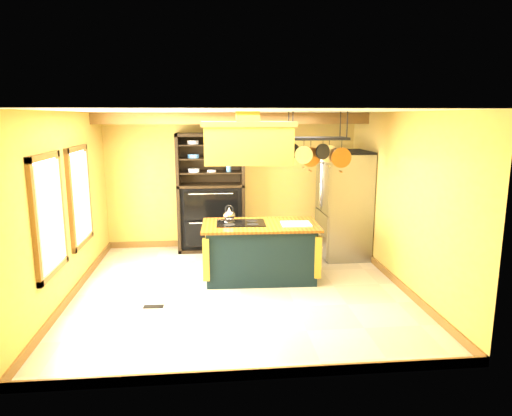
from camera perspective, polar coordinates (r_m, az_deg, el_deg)
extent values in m
plane|color=beige|center=(7.18, -2.00, -10.09)|extent=(5.00, 5.00, 0.00)
plane|color=white|center=(6.68, -2.17, 12.00)|extent=(5.00, 5.00, 0.00)
cube|color=gold|center=(9.27, -3.04, 3.45)|extent=(5.00, 0.02, 2.70)
cube|color=gold|center=(4.38, -0.05, -5.57)|extent=(5.00, 0.02, 2.70)
cube|color=gold|center=(7.11, -22.64, 0.15)|extent=(0.02, 5.00, 2.70)
cube|color=gold|center=(7.38, 17.67, 0.89)|extent=(0.02, 5.00, 2.70)
cube|color=brown|center=(8.38, -2.87, 11.12)|extent=(5.00, 0.15, 0.20)
cube|color=brown|center=(6.34, -24.48, -0.81)|extent=(0.06, 1.06, 1.56)
cube|color=white|center=(6.33, -24.26, -0.80)|extent=(0.02, 0.85, 1.34)
cube|color=brown|center=(7.66, -21.17, 1.39)|extent=(0.06, 1.06, 1.56)
cube|color=white|center=(7.65, -20.99, 1.40)|extent=(0.02, 0.85, 1.34)
cube|color=black|center=(7.50, 0.52, -5.56)|extent=(1.75, 0.99, 0.88)
cube|color=brown|center=(7.38, 0.52, -2.14)|extent=(1.90, 1.10, 0.04)
cube|color=black|center=(7.41, -1.91, -1.89)|extent=(0.80, 0.56, 0.01)
ellipsoid|color=silver|center=(7.51, -3.38, -0.92)|extent=(0.20, 0.20, 0.16)
cube|color=white|center=(7.36, 5.02, -1.99)|extent=(0.48, 0.38, 0.02)
cube|color=#AC842B|center=(7.17, -1.06, 7.85)|extent=(1.35, 0.73, 0.57)
cube|color=brown|center=(7.16, -1.07, 10.45)|extent=(1.43, 0.81, 0.08)
cube|color=#AC842B|center=(7.16, -1.07, 11.05)|extent=(0.35, 0.35, 0.23)
cube|color=black|center=(7.34, 7.63, 8.62)|extent=(0.94, 0.47, 0.04)
cylinder|color=black|center=(7.06, 4.62, 10.26)|extent=(0.02, 0.02, 0.41)
cylinder|color=black|center=(7.62, 10.50, 10.19)|extent=(0.02, 0.02, 0.41)
cylinder|color=black|center=(7.36, 4.55, 7.13)|extent=(0.24, 0.03, 0.24)
cylinder|color=silver|center=(7.21, 5.99, 6.62)|extent=(0.28, 0.04, 0.28)
cylinder|color=#AA672A|center=(7.43, 6.84, 6.35)|extent=(0.32, 0.03, 0.32)
cylinder|color=black|center=(7.27, 8.34, 7.00)|extent=(0.24, 0.04, 0.24)
cylinder|color=silver|center=(7.50, 9.11, 6.72)|extent=(0.28, 0.03, 0.28)
cylinder|color=#AA672A|center=(7.36, 10.61, 6.19)|extent=(0.32, 0.04, 0.32)
cube|color=gray|center=(8.75, 10.95, 0.35)|extent=(0.82, 1.00, 1.97)
cube|color=gray|center=(8.33, 8.74, 2.89)|extent=(0.03, 0.48, 1.06)
cube|color=gray|center=(8.81, 7.94, 3.37)|extent=(0.03, 0.48, 1.06)
cube|color=gray|center=(8.76, 8.15, -3.11)|extent=(0.03, 0.96, 0.83)
cube|color=black|center=(8.98, 10.72, -5.63)|extent=(0.78, 0.95, 0.06)
cube|color=black|center=(9.24, -5.66, 2.17)|extent=(1.31, 0.06, 2.31)
cube|color=black|center=(9.02, -9.63, 1.84)|extent=(0.06, 0.55, 2.31)
cube|color=black|center=(9.01, -1.69, 1.99)|extent=(0.06, 0.55, 2.31)
cube|color=black|center=(8.97, -5.68, 2.87)|extent=(1.31, 0.55, 0.05)
cube|color=black|center=(9.11, -5.60, -0.98)|extent=(1.19, 0.45, 1.25)
cube|color=black|center=(8.74, -5.63, 0.30)|extent=(1.02, 0.04, 0.55)
cube|color=black|center=(8.86, -5.56, -3.21)|extent=(1.02, 0.04, 0.50)
cube|color=black|center=(8.94, -5.71, 4.47)|extent=(1.19, 0.49, 0.02)
cube|color=black|center=(8.91, -5.74, 6.20)|extent=(1.19, 0.49, 0.02)
cube|color=black|center=(8.89, -5.78, 7.88)|extent=(1.19, 0.49, 0.03)
cylinder|color=white|center=(8.89, -7.80, 4.71)|extent=(0.22, 0.22, 0.07)
cylinder|color=#417AB6|center=(8.86, -3.46, 6.86)|extent=(0.10, 0.10, 0.17)
cube|color=black|center=(6.70, -12.69, -11.93)|extent=(0.28, 0.13, 0.01)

